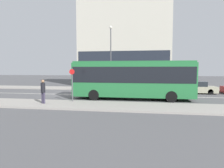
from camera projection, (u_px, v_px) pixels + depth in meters
name	position (u px, v px, depth m)	size (l,w,h in m)	color
ground_plane	(66.00, 94.00, 21.98)	(120.00, 120.00, 0.00)	#4F4F51
sidewalk_near	(36.00, 104.00, 15.82)	(44.00, 3.50, 0.13)	gray
sidewalk_far	(84.00, 88.00, 28.12)	(44.00, 3.50, 0.13)	gray
lane_centerline	(66.00, 94.00, 21.97)	(41.80, 0.16, 0.01)	silver
apartment_block_left_tower	(124.00, 37.00, 32.29)	(14.48, 5.04, 16.02)	#B7B2A3
city_bus	(132.00, 78.00, 18.30)	(10.86, 2.54, 3.50)	#236B38
parked_car_0	(195.00, 88.00, 22.78)	(4.40, 1.87, 1.39)	#A39E84
pedestrian_near_stop	(43.00, 90.00, 15.42)	(0.34, 0.34, 1.85)	#383347
bus_stop_sign	(72.00, 82.00, 16.43)	(0.44, 0.12, 2.72)	#4C4C51
street_lamp	(111.00, 52.00, 25.78)	(0.36, 0.36, 8.17)	#4C4C51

